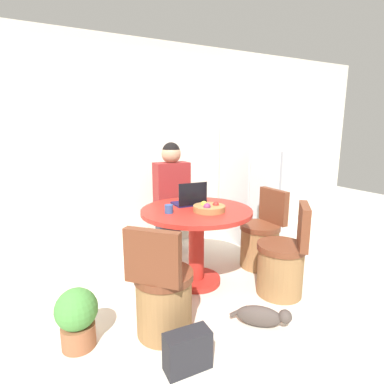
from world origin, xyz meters
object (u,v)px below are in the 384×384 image
at_px(refrigerator, 252,177).
at_px(fruit_bowl, 209,208).
at_px(chair_near_left_corner, 163,298).
at_px(chair_near_right_corner, 282,264).
at_px(person_seated, 170,193).
at_px(laptop, 190,200).
at_px(chair_right_side, 261,241).
at_px(handbag, 188,351).
at_px(cat, 262,316).
at_px(dining_table, 196,230).
at_px(potted_plant, 77,316).

relative_size(refrigerator, fruit_bowl, 5.88).
relative_size(chair_near_left_corner, chair_near_right_corner, 1.00).
height_order(person_seated, laptop, person_seated).
xyz_separation_m(chair_right_side, handbag, (-1.39, -1.02, -0.17)).
xyz_separation_m(chair_near_right_corner, fruit_bowl, (-0.55, 0.42, 0.51)).
xyz_separation_m(person_seated, cat, (0.11, -1.62, -0.69)).
relative_size(chair_near_right_corner, fruit_bowl, 2.89).
xyz_separation_m(chair_near_right_corner, handbag, (-1.18, -0.44, -0.17)).
relative_size(cat, handbag, 1.30).
bearing_deg(cat, person_seated, 134.01).
bearing_deg(handbag, dining_table, 60.46).
xyz_separation_m(chair_near_left_corner, fruit_bowl, (0.65, 0.47, 0.51)).
height_order(dining_table, handbag, dining_table).
bearing_deg(handbag, refrigerator, 44.54).
bearing_deg(fruit_bowl, chair_right_side, 11.26).
bearing_deg(person_seated, fruit_bowl, 92.37).
distance_m(dining_table, chair_near_left_corner, 0.87).
relative_size(person_seated, cat, 3.56).
xyz_separation_m(chair_near_right_corner, person_seated, (-0.59, 1.31, 0.48)).
relative_size(chair_near_right_corner, chair_right_side, 1.00).
height_order(refrigerator, chair_near_right_corner, refrigerator).
xyz_separation_m(chair_right_side, fruit_bowl, (-0.76, -0.15, 0.51)).
xyz_separation_m(chair_near_right_corner, potted_plant, (-1.80, 0.08, -0.06)).
bearing_deg(fruit_bowl, chair_near_right_corner, -37.24).
xyz_separation_m(dining_table, fruit_bowl, (0.07, -0.13, 0.25)).
height_order(cat, potted_plant, potted_plant).
distance_m(potted_plant, handbag, 0.81).
height_order(dining_table, fruit_bowl, fruit_bowl).
bearing_deg(chair_near_left_corner, fruit_bowl, -99.90).
relative_size(refrigerator, person_seated, 1.29).
distance_m(fruit_bowl, cat, 1.03).
bearing_deg(dining_table, potted_plant, -158.50).
xyz_separation_m(person_seated, handbag, (-0.59, -1.75, -0.65)).
distance_m(chair_near_right_corner, person_seated, 1.51).
xyz_separation_m(laptop, potted_plant, (-1.18, -0.64, -0.59)).
xyz_separation_m(chair_near_left_corner, person_seated, (0.61, 1.36, 0.48)).
height_order(person_seated, cat, person_seated).
distance_m(chair_near_left_corner, handbag, 0.43).
bearing_deg(chair_right_side, fruit_bowl, -80.51).
bearing_deg(refrigerator, laptop, -153.11).
xyz_separation_m(fruit_bowl, cat, (0.08, -0.73, -0.71)).
xyz_separation_m(fruit_bowl, potted_plant, (-1.24, -0.34, -0.57)).
height_order(refrigerator, handbag, refrigerator).
bearing_deg(fruit_bowl, person_seated, 92.37).
distance_m(fruit_bowl, handbag, 1.26).
bearing_deg(cat, chair_near_right_corner, 73.15).
xyz_separation_m(refrigerator, chair_right_side, (-0.44, -0.79, -0.60)).
bearing_deg(refrigerator, cat, -123.96).
bearing_deg(fruit_bowl, cat, -84.08).
distance_m(dining_table, chair_right_side, 0.87).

